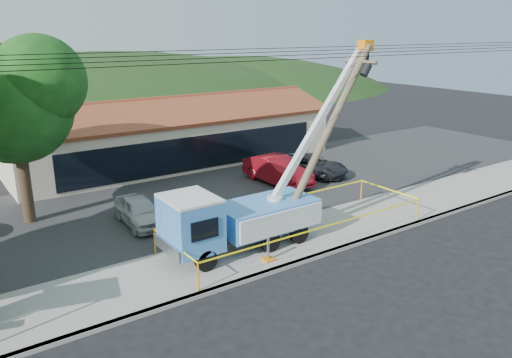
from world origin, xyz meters
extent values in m
plane|color=black|center=(0.00, 0.00, 0.00)|extent=(120.00, 120.00, 0.00)
cube|color=gray|center=(0.00, 2.10, 0.07)|extent=(60.00, 0.25, 0.15)
cube|color=gray|center=(0.00, 4.00, 0.07)|extent=(60.00, 4.00, 0.15)
cube|color=#28282B|center=(0.00, 12.00, 0.05)|extent=(60.00, 12.00, 0.10)
cube|color=beige|center=(4.00, 20.00, 1.70)|extent=(22.00, 8.00, 3.40)
cube|color=black|center=(4.00, 15.98, 1.43)|extent=(18.04, 0.08, 2.21)
cube|color=maroon|center=(4.00, 18.00, 3.90)|extent=(22.50, 4.53, 1.52)
cube|color=maroon|center=(4.00, 22.00, 3.90)|extent=(22.50, 4.53, 1.52)
cube|color=maroon|center=(4.00, 20.00, 4.55)|extent=(22.50, 0.30, 0.25)
cylinder|color=#332316|center=(-7.00, 13.00, 2.09)|extent=(0.56, 0.56, 4.18)
sphere|color=#103C12|center=(-7.00, 13.00, 5.70)|extent=(5.25, 5.25, 5.25)
sphere|color=#103C12|center=(-5.95, 12.30, 6.84)|extent=(4.20, 4.20, 4.20)
ellipsoid|color=#1D3714|center=(10.00, 55.00, 0.00)|extent=(89.60, 64.00, 32.00)
ellipsoid|color=#1D3714|center=(30.00, 55.00, 0.00)|extent=(72.80, 52.00, 26.00)
cylinder|color=black|center=(0.00, 3.10, 7.99)|extent=(60.00, 0.02, 0.02)
cylinder|color=black|center=(0.00, 3.60, 8.11)|extent=(60.00, 0.02, 0.02)
cylinder|color=black|center=(0.00, 4.10, 8.23)|extent=(60.00, 0.02, 0.02)
cylinder|color=black|center=(0.00, 4.50, 8.35)|extent=(60.00, 0.02, 0.02)
cylinder|color=black|center=(-2.52, 3.47, 0.58)|extent=(0.86, 0.29, 0.86)
cylinder|color=black|center=(-2.52, 5.49, 0.58)|extent=(0.86, 0.29, 0.86)
cylinder|color=black|center=(0.55, 3.47, 0.58)|extent=(0.86, 0.29, 0.86)
cylinder|color=black|center=(0.55, 5.49, 0.58)|extent=(0.86, 0.29, 0.86)
cylinder|color=black|center=(2.09, 3.47, 0.58)|extent=(0.86, 0.29, 0.86)
cylinder|color=black|center=(2.09, 5.49, 0.58)|extent=(0.86, 0.29, 0.86)
cube|color=black|center=(-0.02, 4.48, 0.82)|extent=(6.33, 0.96, 0.24)
cube|color=#388DC7|center=(-2.61, 4.48, 1.77)|extent=(1.92, 2.30, 2.01)
cube|color=silver|center=(-2.61, 4.48, 2.83)|extent=(1.92, 2.30, 0.12)
cube|color=black|center=(-3.53, 4.48, 1.92)|extent=(0.08, 1.73, 0.86)
cube|color=gray|center=(-3.62, 4.48, 1.01)|extent=(0.14, 2.21, 0.48)
cube|color=#388DC7|center=(1.03, 4.48, 1.39)|extent=(4.41, 2.30, 1.15)
cylinder|color=silver|center=(1.51, 4.48, 1.82)|extent=(0.67, 0.67, 0.58)
cube|color=silver|center=(3.94, 4.48, 5.23)|extent=(5.08, 0.27, 6.49)
cube|color=gray|center=(4.23, 4.48, 5.47)|extent=(3.05, 0.17, 3.90)
cube|color=orange|center=(6.37, 4.29, 8.39)|extent=(0.58, 0.48, 0.48)
cube|color=orange|center=(-0.02, 2.85, 0.18)|extent=(0.43, 0.43, 0.08)
cube|color=orange|center=(2.47, 6.11, 0.18)|extent=(0.43, 0.43, 0.08)
cylinder|color=brown|center=(3.83, 4.10, 4.27)|extent=(5.37, 0.33, 8.42)
cube|color=brown|center=(5.94, 4.10, 7.69)|extent=(0.17, 1.86, 0.17)
cylinder|color=black|center=(5.73, 4.62, 7.38)|extent=(0.59, 0.37, 0.64)
cylinder|color=black|center=(5.73, 3.59, 7.38)|extent=(0.59, 0.37, 0.64)
cylinder|color=orange|center=(-3.51, 2.26, 0.70)|extent=(0.07, 0.07, 1.11)
cylinder|color=orange|center=(8.57, 2.26, 0.70)|extent=(0.07, 0.07, 1.11)
cylinder|color=orange|center=(8.57, 6.03, 0.70)|extent=(0.07, 0.07, 1.11)
cylinder|color=orange|center=(-3.51, 6.03, 0.70)|extent=(0.07, 0.07, 1.11)
cube|color=yellow|center=(2.53, 2.26, 1.20)|extent=(12.08, 0.01, 0.07)
cube|color=yellow|center=(8.57, 4.15, 1.20)|extent=(0.01, 3.77, 0.07)
cube|color=yellow|center=(2.53, 6.03, 1.20)|extent=(12.08, 0.01, 0.07)
cube|color=yellow|center=(-3.51, 4.15, 1.20)|extent=(0.01, 3.77, 0.07)
imported|color=#B6B9BD|center=(-2.71, 9.59, 0.00)|extent=(1.76, 3.99, 1.34)
imported|color=maroon|center=(6.72, 11.16, 0.00)|extent=(1.99, 5.06, 1.64)
imported|color=black|center=(9.50, 11.29, 0.00)|extent=(3.83, 5.25, 1.33)
camera|label=1|loc=(-10.86, -11.95, 9.07)|focal=35.00mm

